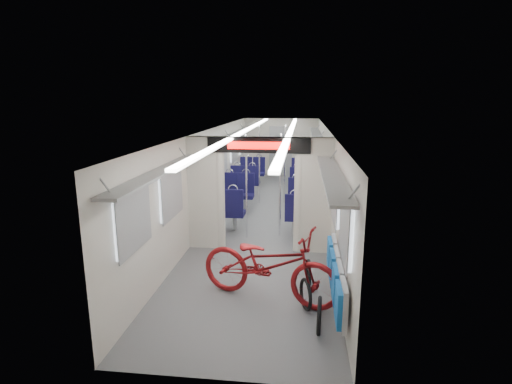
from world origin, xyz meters
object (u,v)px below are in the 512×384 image
stanchion_far_left (259,165)px  stanchion_far_right (285,164)px  bike_hoop_b (306,296)px  seat_bay_near_left (231,198)px  bicycle (269,264)px  stanchion_near_left (246,187)px  bike_hoop_a (319,317)px  seat_bay_near_right (305,203)px  seat_bay_far_right (304,176)px  stanchion_near_right (280,186)px  flip_bench (336,276)px  bike_hoop_c (308,275)px  seat_bay_far_left (249,174)px

stanchion_far_left → stanchion_far_right: same height
bike_hoop_b → seat_bay_near_left: size_ratio=0.22×
bicycle → bike_hoop_b: (0.56, -0.24, -0.37)m
seat_bay_near_left → stanchion_far_left: bearing=72.2°
stanchion_near_left → stanchion_far_left: 3.07m
bike_hoop_a → stanchion_far_left: size_ratio=0.22×
seat_bay_near_right → stanchion_far_right: 2.24m
seat_bay_far_right → stanchion_near_right: (-0.56, -4.51, 0.60)m
seat_bay_near_left → seat_bay_near_right: size_ratio=1.09×
seat_bay_far_right → flip_bench: bearing=-86.9°
bicycle → bike_hoop_a: (0.73, -0.84, -0.35)m
flip_bench → bike_hoop_b: 0.56m
seat_bay_near_right → stanchion_near_left: stanchion_near_left is taller
stanchion_near_left → seat_bay_far_right: bearing=74.9°
seat_bay_far_right → stanchion_far_right: stanchion_far_right is taller
bike_hoop_a → stanchion_near_right: (-0.74, 3.83, 0.92)m
bike_hoop_a → seat_bay_far_right: 8.35m
flip_bench → stanchion_near_left: bearing=119.0°
bike_hoop_c → stanchion_near_right: stanchion_near_right is taller
seat_bay_near_right → stanchion_far_left: size_ratio=0.88×
bike_hoop_a → seat_bay_far_right: seat_bay_far_right is taller
seat_bay_far_right → bike_hoop_c: bearing=-89.5°
seat_bay_near_left → seat_bay_near_right: seat_bay_near_left is taller
bike_hoop_a → seat_bay_far_right: size_ratio=0.24×
flip_bench → seat_bay_near_left: bearing=117.3°
seat_bay_near_left → seat_bay_far_left: 3.47m
bike_hoop_a → seat_bay_near_left: size_ratio=0.23×
bicycle → flip_bench: bearing=-89.1°
bicycle → bike_hoop_c: bicycle is taller
flip_bench → stanchion_near_right: 3.47m
flip_bench → stanchion_far_left: bearing=105.9°
bicycle → seat_bay_near_left: bearing=35.0°
flip_bench → bike_hoop_a: bearing=-113.9°
seat_bay_near_left → bike_hoop_a: bearing=-67.7°
stanchion_near_left → stanchion_far_right: 3.31m
bike_hoop_a → stanchion_near_right: stanchion_near_right is taller
bicycle → seat_bay_near_left: (-1.32, 4.15, -0.02)m
bicycle → stanchion_far_right: 6.04m
seat_bay_near_left → seat_bay_near_right: bearing=-6.6°
stanchion_near_left → stanchion_far_right: (0.68, 3.24, 0.00)m
bike_hoop_b → bike_hoop_c: bike_hoop_c is taller
seat_bay_far_right → stanchion_near_right: 4.59m
bike_hoop_c → seat_bay_far_left: bearing=105.1°
stanchion_far_right → bicycle: bearing=-89.6°
seat_bay_near_left → seat_bay_far_left: bearing=90.0°
stanchion_near_left → stanchion_far_left: (-0.05, 3.07, 0.00)m
seat_bay_far_right → stanchion_far_right: (-0.60, -1.50, 0.60)m
bike_hoop_a → seat_bay_near_right: (-0.18, 4.77, 0.31)m
seat_bay_far_left → seat_bay_near_right: bearing=-63.1°
bike_hoop_c → seat_bay_near_right: seat_bay_near_right is taller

